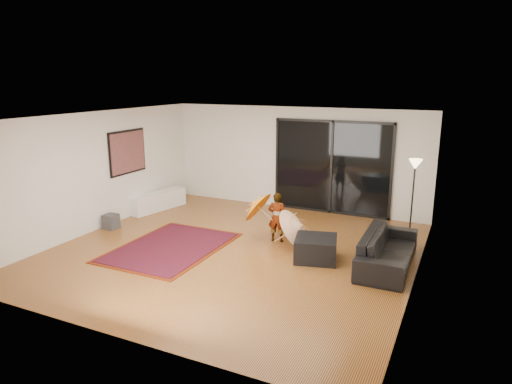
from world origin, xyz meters
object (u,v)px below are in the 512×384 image
Objects in this scene: media_console at (158,201)px; child at (277,217)px; ottoman at (316,248)px; sofa at (388,249)px.

child reaches higher than media_console.
media_console reaches higher than ottoman.
child is (3.82, -0.89, 0.31)m from media_console.
sofa is at bearing 0.94° from media_console.
sofa reaches higher than ottoman.
ottoman is at bearing 138.51° from child.
media_console is at bearing 78.02° from sofa.
sofa is (6.20, -1.23, 0.09)m from media_console.
ottoman is 1.29m from child.
child is at bearing 149.79° from ottoman.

